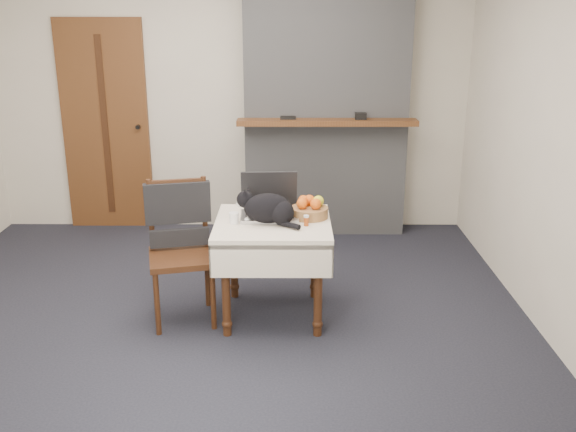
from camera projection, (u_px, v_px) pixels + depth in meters
name	position (u px, v px, depth m)	size (l,w,h in m)	color
ground	(210.00, 314.00, 4.56)	(4.50, 4.50, 0.00)	black
room_shell	(209.00, 55.00, 4.46)	(4.52, 4.01, 2.61)	beige
door	(106.00, 126.00, 6.14)	(0.82, 0.10, 2.00)	brown
chimney	(326.00, 97.00, 5.91)	(1.62, 0.48, 2.60)	gray
side_table	(273.00, 237.00, 4.37)	(0.78, 0.78, 0.70)	#381D0F
laptop	(269.00, 205.00, 4.45)	(0.41, 0.35, 0.29)	#B7B7BC
cat	(269.00, 209.00, 4.27)	(0.44, 0.31, 0.23)	black
cream_jar	(234.00, 218.00, 4.28)	(0.07, 0.07, 0.07)	white
pill_bottle	(306.00, 220.00, 4.23)	(0.04, 0.04, 0.07)	#9A3F13
fruit_basket	(310.00, 209.00, 4.40)	(0.26, 0.26, 0.15)	#A16641
desk_clutter	(301.00, 218.00, 4.39)	(0.15, 0.02, 0.01)	black
chair	(180.00, 231.00, 4.39)	(0.52, 0.52, 0.97)	#381D0F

